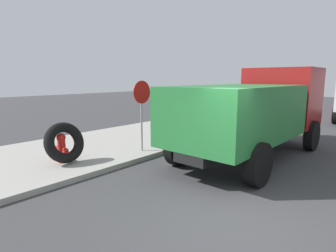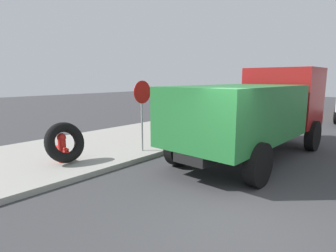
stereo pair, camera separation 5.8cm
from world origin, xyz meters
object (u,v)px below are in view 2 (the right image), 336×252
(fire_hydrant, at_px, (62,147))
(loose_tire, at_px, (65,142))
(stop_sign, at_px, (142,103))
(dump_truck_green, at_px, (256,109))

(fire_hydrant, relative_size, loose_tire, 0.73)
(fire_hydrant, relative_size, stop_sign, 0.37)
(stop_sign, relative_size, dump_truck_green, 0.34)
(loose_tire, relative_size, dump_truck_green, 0.17)
(stop_sign, xyz_separation_m, dump_truck_green, (2.38, -2.97, -0.20))
(loose_tire, relative_size, stop_sign, 0.50)
(fire_hydrant, bearing_deg, loose_tire, -74.66)
(fire_hydrant, height_order, loose_tire, loose_tire)
(fire_hydrant, xyz_separation_m, loose_tire, (0.03, -0.11, 0.15))
(fire_hydrant, bearing_deg, dump_truck_green, -38.01)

